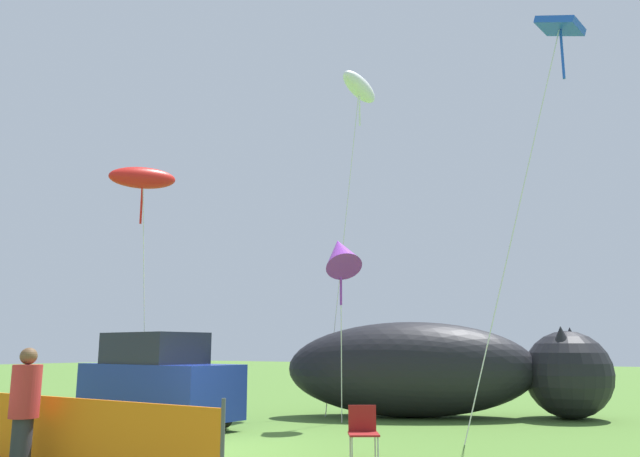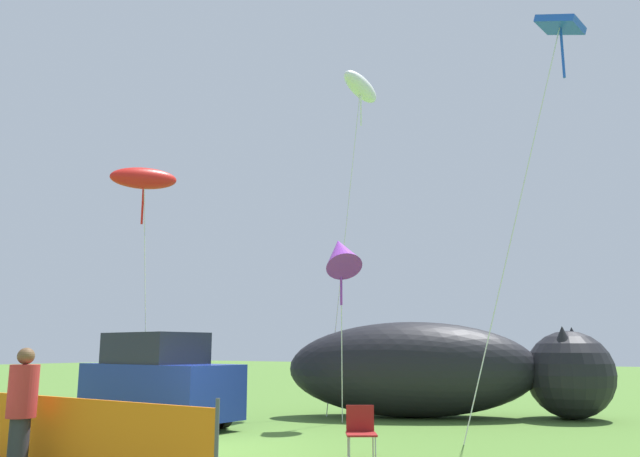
% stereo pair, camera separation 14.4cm
% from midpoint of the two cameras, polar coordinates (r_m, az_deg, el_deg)
% --- Properties ---
extents(ground_plane, '(120.00, 120.00, 0.00)m').
position_cam_midpoint_polar(ground_plane, '(12.33, -10.90, -19.18)').
color(ground_plane, '#4C752D').
extents(parked_car, '(4.29, 2.11, 2.18)m').
position_cam_midpoint_polar(parked_car, '(15.61, -14.34, -13.37)').
color(parked_car, navy).
rests_on(parked_car, ground).
extents(folding_chair, '(0.69, 0.69, 0.86)m').
position_cam_midpoint_polar(folding_chair, '(10.99, 4.14, -17.76)').
color(folding_chair, maroon).
rests_on(folding_chair, ground).
extents(inflatable_cat, '(8.35, 5.62, 2.52)m').
position_cam_midpoint_polar(inflatable_cat, '(17.48, 11.33, -12.82)').
color(inflatable_cat, black).
rests_on(inflatable_cat, ground).
extents(safety_fence, '(8.05, 0.13, 1.25)m').
position_cam_midpoint_polar(safety_fence, '(10.80, -25.45, -16.54)').
color(safety_fence, orange).
rests_on(safety_fence, ground).
extents(spectator_in_black_shirt, '(0.40, 0.40, 1.83)m').
position_cam_midpoint_polar(spectator_in_black_shirt, '(9.93, -25.24, -14.64)').
color(spectator_in_black_shirt, '#2D2D38').
rests_on(spectator_in_black_shirt, ground).
extents(kite_white_ghost, '(0.70, 2.88, 10.54)m').
position_cam_midpoint_polar(kite_white_ghost, '(20.70, 3.92, 12.67)').
color(kite_white_ghost, silver).
rests_on(kite_white_ghost, ground).
extents(kite_purple_delta, '(1.58, 1.57, 4.83)m').
position_cam_midpoint_polar(kite_purple_delta, '(15.73, 2.20, -2.32)').
color(kite_purple_delta, silver).
rests_on(kite_purple_delta, ground).
extents(kite_red_lizard, '(1.22, 2.07, 6.88)m').
position_cam_midpoint_polar(kite_red_lizard, '(18.09, -15.57, 4.37)').
color(kite_red_lizard, silver).
rests_on(kite_red_lizard, ground).
extents(kite_blue_box, '(2.44, 2.66, 9.37)m').
position_cam_midpoint_polar(kite_blue_box, '(15.97, 21.24, 16.36)').
color(kite_blue_box, silver).
rests_on(kite_blue_box, ground).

